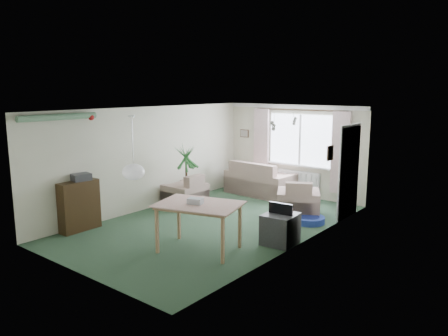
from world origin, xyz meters
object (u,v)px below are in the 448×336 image
Objects in this scene: sofa at (261,178)px; dining_table at (199,228)px; armchair_corner at (298,197)px; pet_bed at (309,220)px; tv_cube at (280,229)px; bookshelf at (79,206)px; armchair_left at (185,190)px; houseplant at (186,176)px; coffee_table at (269,189)px.

dining_table is (1.47, -4.11, -0.04)m from sofa.
armchair_corner is 1.37× the size of pet_bed.
dining_table is 1.51m from tv_cube.
bookshelf is 0.76× the size of dining_table.
armchair_corner is 1.05× the size of armchair_left.
sofa is at bearing 73.24° from houseplant.
armchair_left is 2.71m from bookshelf.
armchair_left is 3.04m from dining_table.
pet_bed is (2.88, 0.72, -0.69)m from houseplant.
armchair_corner is 0.98× the size of coffee_table.
sofa is 2.69m from pet_bed.
armchair_left reaches higher than coffee_table.
tv_cube is (0.93, 1.19, -0.14)m from dining_table.
sofa is at bearing 75.48° from bookshelf.
tv_cube is at bearing 79.79° from armchair_corner.
tv_cube is (3.20, -0.83, -0.11)m from armchair_left.
pet_bed is at bearing 43.48° from bookshelf.
armchair_left is (-0.80, -2.10, -0.06)m from sofa.
houseplant is at bearing -165.99° from pet_bed.
coffee_table is 3.48m from tv_cube.
armchair_left is at bearing -8.62° from armchair_corner.
houseplant is at bearing -115.94° from coffee_table.
tv_cube is (0.64, -1.81, -0.13)m from armchair_corner.
houseplant is at bearing -5.74° from armchair_corner.
houseplant reaches higher than armchair_left.
pet_bed is at bearing -35.90° from coffee_table.
armchair_corner is at bearing 84.53° from dining_table.
bookshelf is 2.70m from dining_table.
houseplant is 2.89m from dining_table.
armchair_corner is 1.50× the size of tv_cube.
armchair_corner is at bearing 104.57° from tv_cube.
dining_table reaches higher than armchair_left.
dining_table is at bearing -105.77° from pet_bed.
houseplant reaches higher than coffee_table.
coffee_table is (0.35, -0.11, -0.24)m from sofa.
armchair_corner reaches higher than coffee_table.
bookshelf is at bearing -100.51° from houseplant.
armchair_corner is at bearing 110.72° from armchair_left.
pet_bed is at bearing 112.69° from armchair_corner.
armchair_corner is 0.91× the size of bookshelf.
armchair_corner is at bearing 23.92° from houseplant.
sofa is 1.36× the size of dining_table.
sofa is 4.91m from bookshelf.
sofa is 2.08m from armchair_corner.
armchair_left is at bearing 81.66° from bookshelf.
armchair_corner is 0.69× the size of dining_table.
armchair_corner is (1.76, -1.11, -0.04)m from sofa.
armchair_left reaches higher than tv_cube.
dining_table is at bearing 54.87° from armchair_corner.
sofa reaches higher than armchair_corner.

